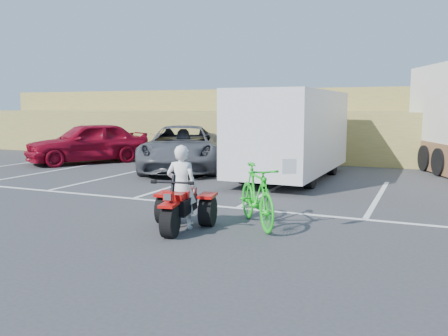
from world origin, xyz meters
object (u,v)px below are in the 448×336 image
at_px(green_dirt_bike, 257,195).
at_px(grey_pickup, 182,148).
at_px(quad_atv_blue, 195,171).
at_px(cargo_trailer, 291,132).
at_px(red_trike_atv, 180,230).
at_px(rider, 182,187).
at_px(quad_atv_green, 236,173).
at_px(red_car, 88,142).

xyz_separation_m(green_dirt_bike, grey_pickup, (-5.06, 6.46, 0.20)).
bearing_deg(quad_atv_blue, cargo_trailer, -33.27).
distance_m(red_trike_atv, rider, 0.77).
xyz_separation_m(green_dirt_bike, quad_atv_blue, (-4.56, 6.43, -0.58)).
height_order(red_trike_atv, quad_atv_blue, red_trike_atv).
relative_size(red_trike_atv, cargo_trailer, 0.26).
bearing_deg(quad_atv_green, green_dirt_bike, -70.42).
bearing_deg(grey_pickup, cargo_trailer, -31.46).
xyz_separation_m(rider, quad_atv_green, (-1.80, 7.06, -0.76)).
bearing_deg(red_car, quad_atv_blue, 26.85).
bearing_deg(rider, grey_pickup, -72.44).
relative_size(green_dirt_bike, cargo_trailer, 0.33).
distance_m(green_dirt_bike, quad_atv_blue, 7.90).
relative_size(red_car, quad_atv_blue, 3.37).
bearing_deg(grey_pickup, rider, -84.81).
distance_m(grey_pickup, cargo_trailer, 4.18).
distance_m(red_trike_atv, grey_pickup, 8.31).
relative_size(green_dirt_bike, grey_pickup, 0.34).
bearing_deg(red_trike_atv, green_dirt_bike, 24.78).
bearing_deg(grey_pickup, quad_atv_blue, -26.66).
distance_m(rider, quad_atv_green, 7.33).
xyz_separation_m(grey_pickup, quad_atv_green, (2.07, -0.08, -0.77)).
bearing_deg(rider, quad_atv_green, -86.60).
bearing_deg(quad_atv_green, cargo_trailer, -19.63).
xyz_separation_m(cargo_trailer, quad_atv_green, (-2.01, 0.50, -1.45)).
relative_size(red_trike_atv, rider, 0.97).
relative_size(red_trike_atv, green_dirt_bike, 0.77).
bearing_deg(quad_atv_blue, red_trike_atv, -89.32).
bearing_deg(cargo_trailer, red_trike_atv, -90.63).
bearing_deg(rider, green_dirt_bike, -160.91).
height_order(grey_pickup, red_car, red_car).
relative_size(rider, green_dirt_bike, 0.79).
height_order(red_car, quad_atv_green, red_car).
relative_size(rider, quad_atv_blue, 1.08).
height_order(rider, red_car, red_car).
relative_size(grey_pickup, quad_atv_green, 3.42).
height_order(green_dirt_bike, grey_pickup, grey_pickup).
bearing_deg(rider, quad_atv_blue, -75.54).
bearing_deg(quad_atv_green, grey_pickup, 172.11).
xyz_separation_m(red_trike_atv, quad_atv_blue, (-3.40, 7.26, 0.00)).
distance_m(red_trike_atv, quad_atv_green, 7.44).
relative_size(grey_pickup, quad_atv_blue, 3.96).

